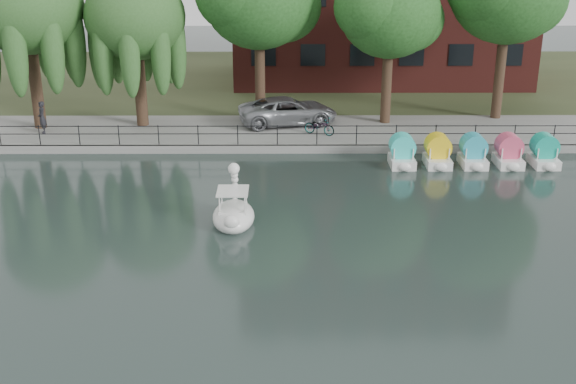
{
  "coord_description": "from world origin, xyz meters",
  "views": [
    {
      "loc": [
        0.39,
        -21.79,
        11.04
      ],
      "look_at": [
        0.5,
        4.0,
        1.3
      ],
      "focal_mm": 45.0,
      "sensor_mm": 36.0,
      "label": 1
    }
  ],
  "objects_px": {
    "minivan": "(288,109)",
    "pedestrian": "(42,115)",
    "bicycle": "(319,125)",
    "swan_boat": "(234,211)"
  },
  "relations": [
    {
      "from": "minivan",
      "to": "pedestrian",
      "type": "bearing_deg",
      "value": 84.65
    },
    {
      "from": "minivan",
      "to": "swan_boat",
      "type": "bearing_deg",
      "value": 157.37
    },
    {
      "from": "minivan",
      "to": "pedestrian",
      "type": "distance_m",
      "value": 13.16
    },
    {
      "from": "minivan",
      "to": "pedestrian",
      "type": "xyz_separation_m",
      "value": [
        -13.03,
        -1.79,
        0.12
      ]
    },
    {
      "from": "minivan",
      "to": "bicycle",
      "type": "bearing_deg",
      "value": -154.81
    },
    {
      "from": "pedestrian",
      "to": "minivan",
      "type": "bearing_deg",
      "value": 75.13
    },
    {
      "from": "swan_boat",
      "to": "pedestrian",
      "type": "bearing_deg",
      "value": 133.81
    },
    {
      "from": "bicycle",
      "to": "swan_boat",
      "type": "relative_size",
      "value": 0.64
    },
    {
      "from": "bicycle",
      "to": "pedestrian",
      "type": "xyz_separation_m",
      "value": [
        -14.68,
        0.29,
        0.49
      ]
    },
    {
      "from": "bicycle",
      "to": "swan_boat",
      "type": "height_order",
      "value": "swan_boat"
    }
  ]
}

